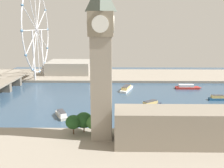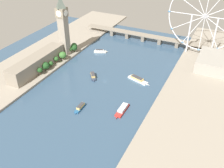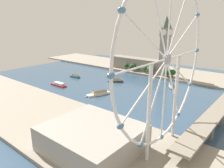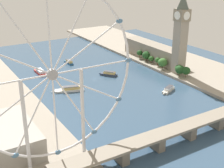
{
  "view_description": "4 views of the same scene",
  "coord_description": "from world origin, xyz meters",
  "px_view_note": "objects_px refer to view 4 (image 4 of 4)",
  "views": [
    {
      "loc": [
        -245.68,
        32.2,
        71.5
      ],
      "look_at": [
        17.25,
        36.45,
        12.53
      ],
      "focal_mm": 41.65,
      "sensor_mm": 36.0,
      "label": 1
    },
    {
      "loc": [
        143.59,
        -271.72,
        194.91
      ],
      "look_at": [
        21.37,
        -21.3,
        13.13
      ],
      "focal_mm": 41.55,
      "sensor_mm": 36.0,
      "label": 2
    },
    {
      "loc": [
        229.24,
        196.82,
        89.68
      ],
      "look_at": [
        21.75,
        26.03,
        10.83
      ],
      "focal_mm": 34.65,
      "sensor_mm": 36.0,
      "label": 3
    },
    {
      "loc": [
        164.39,
        309.72,
        130.88
      ],
      "look_at": [
        12.51,
        60.52,
        15.77
      ],
      "focal_mm": 50.48,
      "sensor_mm": 36.0,
      "label": 4
    }
  ],
  "objects_px": {
    "tour_boat_4": "(40,72)",
    "tour_boat_2": "(69,62)",
    "tour_boat_3": "(168,90)",
    "ferris_wheel": "(52,76)",
    "river_bridge": "(188,127)",
    "tour_boat_1": "(109,74)",
    "clock_tower": "(181,33)",
    "tour_boat_0": "(70,89)",
    "parliament_block": "(153,51)"
  },
  "relations": [
    {
      "from": "parliament_block",
      "to": "tour_boat_4",
      "type": "height_order",
      "value": "parliament_block"
    },
    {
      "from": "river_bridge",
      "to": "tour_boat_0",
      "type": "distance_m",
      "value": 141.42
    },
    {
      "from": "tour_boat_1",
      "to": "parliament_block",
      "type": "bearing_deg",
      "value": -113.25
    },
    {
      "from": "tour_boat_0",
      "to": "tour_boat_2",
      "type": "distance_m",
      "value": 97.55
    },
    {
      "from": "clock_tower",
      "to": "parliament_block",
      "type": "xyz_separation_m",
      "value": [
        -8.52,
        -60.36,
        -38.43
      ]
    },
    {
      "from": "river_bridge",
      "to": "tour_boat_2",
      "type": "xyz_separation_m",
      "value": [
        2.29,
        -224.54,
        -6.5
      ]
    },
    {
      "from": "ferris_wheel",
      "to": "parliament_block",
      "type": "bearing_deg",
      "value": -142.48
    },
    {
      "from": "parliament_block",
      "to": "tour_boat_1",
      "type": "bearing_deg",
      "value": 13.4
    },
    {
      "from": "parliament_block",
      "to": "tour_boat_3",
      "type": "relative_size",
      "value": 4.47
    },
    {
      "from": "tour_boat_1",
      "to": "tour_boat_2",
      "type": "height_order",
      "value": "tour_boat_1"
    },
    {
      "from": "tour_boat_3",
      "to": "ferris_wheel",
      "type": "bearing_deg",
      "value": -2.8
    },
    {
      "from": "tour_boat_1",
      "to": "tour_boat_2",
      "type": "bearing_deg",
      "value": -19.27
    },
    {
      "from": "tour_boat_0",
      "to": "tour_boat_4",
      "type": "bearing_deg",
      "value": -66.05
    },
    {
      "from": "tour_boat_3",
      "to": "tour_boat_2",
      "type": "bearing_deg",
      "value": -95.64
    },
    {
      "from": "tour_boat_3",
      "to": "parliament_block",
      "type": "bearing_deg",
      "value": -144.17
    },
    {
      "from": "clock_tower",
      "to": "parliament_block",
      "type": "relative_size",
      "value": 0.9
    },
    {
      "from": "tour_boat_3",
      "to": "tour_boat_4",
      "type": "bearing_deg",
      "value": -77.27
    },
    {
      "from": "river_bridge",
      "to": "tour_boat_0",
      "type": "xyz_separation_m",
      "value": [
        41.27,
        -135.11,
        -6.42
      ]
    },
    {
      "from": "parliament_block",
      "to": "clock_tower",
      "type": "bearing_deg",
      "value": 81.97
    },
    {
      "from": "parliament_block",
      "to": "tour_boat_0",
      "type": "bearing_deg",
      "value": 15.47
    },
    {
      "from": "clock_tower",
      "to": "tour_boat_1",
      "type": "height_order",
      "value": "clock_tower"
    },
    {
      "from": "tour_boat_4",
      "to": "tour_boat_2",
      "type": "bearing_deg",
      "value": -68.09
    },
    {
      "from": "river_bridge",
      "to": "tour_boat_1",
      "type": "height_order",
      "value": "river_bridge"
    },
    {
      "from": "tour_boat_2",
      "to": "tour_boat_4",
      "type": "bearing_deg",
      "value": 110.57
    },
    {
      "from": "tour_boat_3",
      "to": "tour_boat_4",
      "type": "relative_size",
      "value": 0.74
    },
    {
      "from": "ferris_wheel",
      "to": "river_bridge",
      "type": "height_order",
      "value": "ferris_wheel"
    },
    {
      "from": "tour_boat_1",
      "to": "tour_boat_3",
      "type": "height_order",
      "value": "tour_boat_1"
    },
    {
      "from": "ferris_wheel",
      "to": "tour_boat_1",
      "type": "xyz_separation_m",
      "value": [
        -121.33,
        -136.89,
        -62.94
      ]
    },
    {
      "from": "clock_tower",
      "to": "river_bridge",
      "type": "height_order",
      "value": "clock_tower"
    },
    {
      "from": "clock_tower",
      "to": "river_bridge",
      "type": "distance_m",
      "value": 154.0
    },
    {
      "from": "tour_boat_0",
      "to": "tour_boat_3",
      "type": "xyz_separation_m",
      "value": [
        -89.73,
        55.86,
        -0.08
      ]
    },
    {
      "from": "tour_boat_0",
      "to": "tour_boat_3",
      "type": "relative_size",
      "value": 1.53
    },
    {
      "from": "tour_boat_4",
      "to": "tour_boat_1",
      "type": "bearing_deg",
      "value": -126.27
    },
    {
      "from": "tour_boat_0",
      "to": "tour_boat_4",
      "type": "distance_m",
      "value": 71.25
    },
    {
      "from": "tour_boat_0",
      "to": "ferris_wheel",
      "type": "bearing_deg",
      "value": 80.17
    },
    {
      "from": "tour_boat_3",
      "to": "tour_boat_1",
      "type": "bearing_deg",
      "value": -93.96
    },
    {
      "from": "tour_boat_4",
      "to": "tour_boat_3",
      "type": "bearing_deg",
      "value": -142.12
    },
    {
      "from": "tour_boat_0",
      "to": "tour_boat_1",
      "type": "xyz_separation_m",
      "value": [
        -60.71,
        -20.0,
        0.07
      ]
    },
    {
      "from": "tour_boat_4",
      "to": "tour_boat_0",
      "type": "bearing_deg",
      "value": -173.38
    },
    {
      "from": "parliament_block",
      "to": "tour_boat_1",
      "type": "distance_m",
      "value": 85.64
    },
    {
      "from": "clock_tower",
      "to": "tour_boat_2",
      "type": "xyz_separation_m",
      "value": [
        95.8,
        -110.11,
        -49.88
      ]
    },
    {
      "from": "tour_boat_0",
      "to": "tour_boat_4",
      "type": "xyz_separation_m",
      "value": [
        7.9,
        -70.81,
        -0.12
      ]
    },
    {
      "from": "river_bridge",
      "to": "tour_boat_1",
      "type": "relative_size",
      "value": 10.49
    },
    {
      "from": "tour_boat_0",
      "to": "tour_boat_2",
      "type": "bearing_deg",
      "value": -95.97
    },
    {
      "from": "tour_boat_2",
      "to": "tour_boat_3",
      "type": "relative_size",
      "value": 0.96
    },
    {
      "from": "river_bridge",
      "to": "tour_boat_4",
      "type": "xyz_separation_m",
      "value": [
        49.17,
        -205.92,
        -6.54
      ]
    },
    {
      "from": "river_bridge",
      "to": "tour_boat_3",
      "type": "bearing_deg",
      "value": -121.44
    },
    {
      "from": "tour_boat_3",
      "to": "tour_boat_4",
      "type": "height_order",
      "value": "tour_boat_3"
    },
    {
      "from": "tour_boat_0",
      "to": "tour_boat_3",
      "type": "distance_m",
      "value": 105.69
    },
    {
      "from": "clock_tower",
      "to": "tour_boat_2",
      "type": "distance_m",
      "value": 154.24
    }
  ]
}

